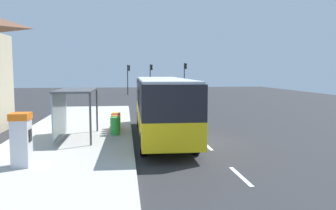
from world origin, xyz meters
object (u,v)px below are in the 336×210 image
recycling_bin_orange (116,124)px  traffic_light_near_side (185,74)px  recycling_bin_red (116,122)px  sedan_near (161,88)px  recycling_bin_yellow (116,120)px  white_van (173,90)px  traffic_light_far_side (128,75)px  ticket_machine (21,139)px  recycling_bin_green (115,126)px  sedan_far (170,92)px  traffic_light_median (151,74)px  bus (162,104)px  bus_shelter (70,101)px

recycling_bin_orange → traffic_light_near_side: size_ratio=0.20×
recycling_bin_red → sedan_near: bearing=80.1°
recycling_bin_orange → recycling_bin_yellow: (0.00, 1.40, 0.00)m
white_van → traffic_light_far_side: 12.36m
ticket_machine → recycling_bin_orange: bearing=64.3°
white_van → ticket_machine: size_ratio=2.69×
sedan_near → ticket_machine: 45.47m
recycling_bin_orange → recycling_bin_red: 0.70m
recycling_bin_green → recycling_bin_orange: same height
sedan_far → traffic_light_far_side: bearing=126.2°
recycling_bin_red → recycling_bin_yellow: bearing=90.0°
recycling_bin_red → traffic_light_median: traffic_light_median is taller
white_van → recycling_bin_orange: (-6.40, -22.63, -0.69)m
white_van → recycling_bin_yellow: 22.19m
white_van → traffic_light_near_side: (3.30, 10.23, 1.89)m
bus → recycling_bin_yellow: bearing=135.1°
traffic_light_median → bus: bearing=-93.4°
bus_shelter → sedan_near: bearing=77.5°
traffic_light_near_side → traffic_light_median: bearing=162.6°
traffic_light_far_side → traffic_light_median: traffic_light_median is taller
bus → traffic_light_far_side: traffic_light_far_side is taller
sedan_near → traffic_light_median: bearing=-119.2°
ticket_machine → recycling_bin_orange: ticket_machine is taller
recycling_bin_yellow → bus_shelter: (-2.21, -2.78, 1.44)m
recycling_bin_green → recycling_bin_red: 1.40m
traffic_light_far_side → traffic_light_near_side: bearing=-5.3°
sedan_far → recycling_bin_red: 26.42m
traffic_light_far_side → traffic_light_median: 3.59m
recycling_bin_orange → sedan_far: bearing=76.1°
recycling_bin_red → recycling_bin_yellow: 0.70m
sedan_near → recycling_bin_red: bearing=-99.9°
bus → traffic_light_far_side: (-1.38, 34.74, 1.21)m
ticket_machine → traffic_light_near_side: 41.53m
recycling_bin_orange → traffic_light_near_side: (9.70, 32.87, 2.58)m
bus_shelter → bus: bearing=3.7°
traffic_light_far_side → traffic_light_median: size_ratio=0.98×
white_van → recycling_bin_orange: size_ratio=5.50×
recycling_bin_orange → bus_shelter: 2.98m
sedan_near → traffic_light_near_side: size_ratio=0.91×
recycling_bin_red → bus_shelter: bearing=-136.8°
white_van → traffic_light_median: size_ratio=1.12×
sedan_near → recycling_bin_green: 39.10m
recycling_bin_green → traffic_light_far_side: (1.10, 34.37, 2.40)m
ticket_machine → recycling_bin_green: size_ratio=2.04×
sedan_near → recycling_bin_green: size_ratio=4.67×
bus → recycling_bin_yellow: bus is taller
bus → traffic_light_near_side: 34.73m
traffic_light_near_side → traffic_light_median: 5.34m
sedan_near → traffic_light_far_side: traffic_light_far_side is taller
recycling_bin_green → traffic_light_near_side: size_ratio=0.20×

